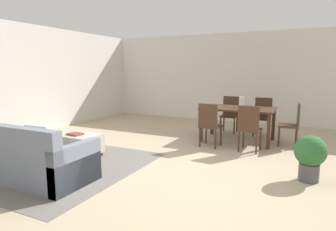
# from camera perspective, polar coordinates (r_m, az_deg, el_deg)

# --- Properties ---
(ground_plane) EXTENTS (10.80, 10.80, 0.00)m
(ground_plane) POSITION_cam_1_polar(r_m,az_deg,el_deg) (4.57, 1.93, -11.48)
(ground_plane) COLOR tan
(wall_back) EXTENTS (9.00, 0.12, 2.70)m
(wall_back) POSITION_cam_1_polar(r_m,az_deg,el_deg) (9.08, 15.12, 7.16)
(wall_back) COLOR silver
(wall_back) RESTS_ON ground_plane
(wall_left) EXTENTS (0.12, 11.00, 2.70)m
(wall_left) POSITION_cam_1_polar(r_m,az_deg,el_deg) (7.65, -28.87, 6.05)
(wall_left) COLOR silver
(wall_left) RESTS_ON ground_plane
(area_rug) EXTENTS (3.00, 2.80, 0.01)m
(area_rug) POSITION_cam_1_polar(r_m,az_deg,el_deg) (5.40, -22.07, -8.85)
(area_rug) COLOR slate
(area_rug) RESTS_ON ground_plane
(couch) EXTENTS (2.29, 0.87, 0.86)m
(couch) POSITION_cam_1_polar(r_m,az_deg,el_deg) (4.91, -27.26, -7.44)
(couch) COLOR slate
(couch) RESTS_ON ground_plane
(ottoman_table) EXTENTS (1.09, 0.55, 0.42)m
(ottoman_table) POSITION_cam_1_polar(r_m,az_deg,el_deg) (5.75, -18.33, -5.15)
(ottoman_table) COLOR #B7AD9E
(ottoman_table) RESTS_ON ground_plane
(dining_table) EXTENTS (1.57, 0.96, 0.76)m
(dining_table) POSITION_cam_1_polar(r_m,az_deg,el_deg) (6.66, 13.66, 0.74)
(dining_table) COLOR #422B1C
(dining_table) RESTS_ON ground_plane
(dining_chair_near_left) EXTENTS (0.43, 0.43, 0.92)m
(dining_chair_near_left) POSITION_cam_1_polar(r_m,az_deg,el_deg) (6.00, 8.17, -1.42)
(dining_chair_near_left) COLOR #422B1C
(dining_chair_near_left) RESTS_ON ground_plane
(dining_chair_near_right) EXTENTS (0.42, 0.42, 0.92)m
(dining_chair_near_right) POSITION_cam_1_polar(r_m,az_deg,el_deg) (5.82, 15.76, -2.00)
(dining_chair_near_right) COLOR #422B1C
(dining_chair_near_right) RESTS_ON ground_plane
(dining_chair_far_left) EXTENTS (0.41, 0.41, 0.92)m
(dining_chair_far_left) POSITION_cam_1_polar(r_m,az_deg,el_deg) (7.60, 12.14, 0.66)
(dining_chair_far_left) COLOR #422B1C
(dining_chair_far_left) RESTS_ON ground_plane
(dining_chair_far_right) EXTENTS (0.41, 0.41, 0.92)m
(dining_chair_far_right) POSITION_cam_1_polar(r_m,az_deg,el_deg) (7.42, 18.19, 0.22)
(dining_chair_far_right) COLOR #422B1C
(dining_chair_far_right) RESTS_ON ground_plane
(dining_chair_head_east) EXTENTS (0.43, 0.43, 0.92)m
(dining_chair_head_east) POSITION_cam_1_polar(r_m,az_deg,el_deg) (6.58, 23.44, -1.17)
(dining_chair_head_east) COLOR #422B1C
(dining_chair_head_east) RESTS_ON ground_plane
(vase_centerpiece) EXTENTS (0.10, 0.10, 0.25)m
(vase_centerpiece) POSITION_cam_1_polar(r_m,az_deg,el_deg) (6.62, 14.28, 2.54)
(vase_centerpiece) COLOR silver
(vase_centerpiece) RESTS_ON dining_table
(book_on_ottoman) EXTENTS (0.28, 0.22, 0.03)m
(book_on_ottoman) POSITION_cam_1_polar(r_m,az_deg,el_deg) (5.58, -17.88, -3.50)
(book_on_ottoman) COLOR maroon
(book_on_ottoman) RESTS_ON ottoman_table
(potted_plant) EXTENTS (0.45, 0.45, 0.67)m
(potted_plant) POSITION_cam_1_polar(r_m,az_deg,el_deg) (4.65, 26.26, -6.99)
(potted_plant) COLOR #4C4C51
(potted_plant) RESTS_ON ground_plane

